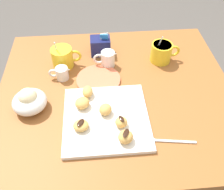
{
  "coord_description": "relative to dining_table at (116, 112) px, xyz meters",
  "views": [
    {
      "loc": [
        -0.08,
        -0.69,
        1.47
      ],
      "look_at": [
        -0.02,
        -0.04,
        0.77
      ],
      "focal_mm": 39.43,
      "sensor_mm": 36.0,
      "label": 1
    }
  ],
  "objects": [
    {
      "name": "beignet_5",
      "position": [
        -0.05,
        -0.13,
        0.18
      ],
      "size": [
        0.06,
        0.06,
        0.04
      ],
      "primitive_type": "ellipsoid",
      "rotation": [
        0.0,
        0.0,
        5.91
      ],
      "color": "#DBA351",
      "rests_on": "pastry_plate_square"
    },
    {
      "name": "beignet_4",
      "position": [
        -0.11,
        -0.03,
        0.17
      ],
      "size": [
        0.04,
        0.05,
        0.04
      ],
      "primitive_type": "ellipsoid",
      "rotation": [
        0.0,
        0.0,
        6.26
      ],
      "color": "#DBA351",
      "rests_on": "pastry_plate_square"
    },
    {
      "name": "dining_table",
      "position": [
        0.0,
        0.0,
        0.0
      ],
      "size": [
        0.96,
        0.85,
        0.75
      ],
      "color": "#935628",
      "rests_on": "ground_plane"
    },
    {
      "name": "coffee_mug_yellow_left",
      "position": [
        -0.22,
        0.18,
        0.19
      ],
      "size": [
        0.13,
        0.09,
        0.14
      ],
      "color": "yellow",
      "rests_on": "dining_table"
    },
    {
      "name": "chocolate_drizzle_1",
      "position": [
        0.0,
        -0.19,
        0.19
      ],
      "size": [
        0.02,
        0.03,
        0.0
      ],
      "primitive_type": "ellipsoid",
      "rotation": [
        0.0,
        0.0,
        1.95
      ],
      "color": "black",
      "rests_on": "beignet_1"
    },
    {
      "name": "chocolate_sauce_pitcher",
      "position": [
        -0.22,
        0.09,
        0.17
      ],
      "size": [
        0.09,
        0.05,
        0.06
      ],
      "color": "silver",
      "rests_on": "dining_table"
    },
    {
      "name": "loose_spoon_near_saucer",
      "position": [
        0.15,
        -0.26,
        0.14
      ],
      "size": [
        0.16,
        0.04,
        0.01
      ],
      "color": "silver",
      "rests_on": "dining_table"
    },
    {
      "name": "coffee_mug_yellow_right",
      "position": [
        0.22,
        0.18,
        0.19
      ],
      "size": [
        0.13,
        0.09,
        0.13
      ],
      "color": "yellow",
      "rests_on": "dining_table"
    },
    {
      "name": "chocolate_drizzle_0",
      "position": [
        0.01,
        -0.25,
        0.2
      ],
      "size": [
        0.03,
        0.04,
        0.0
      ],
      "primitive_type": "ellipsoid",
      "rotation": [
        0.0,
        0.0,
        1.11
      ],
      "color": "black",
      "rests_on": "beignet_0"
    },
    {
      "name": "beignet_3",
      "position": [
        -0.14,
        -0.19,
        0.17
      ],
      "size": [
        0.06,
        0.06,
        0.03
      ],
      "primitive_type": "ellipsoid",
      "rotation": [
        0.0,
        0.0,
        4.61
      ],
      "color": "#DBA351",
      "rests_on": "pastry_plate_square"
    },
    {
      "name": "cream_pitcher_white",
      "position": [
        -0.02,
        0.16,
        0.18
      ],
      "size": [
        0.1,
        0.06,
        0.07
      ],
      "color": "silver",
      "rests_on": "dining_table"
    },
    {
      "name": "ground_plane",
      "position": [
        0.0,
        0.0,
        -0.61
      ],
      "size": [
        8.0,
        8.0,
        0.0
      ],
      "primitive_type": "plane",
      "color": "#514C47"
    },
    {
      "name": "beignet_2",
      "position": [
        -0.13,
        -0.09,
        0.17
      ],
      "size": [
        0.08,
        0.08,
        0.04
      ],
      "primitive_type": "ellipsoid",
      "rotation": [
        0.0,
        0.0,
        4.04
      ],
      "color": "#DBA351",
      "rests_on": "pastry_plate_square"
    },
    {
      "name": "beignet_1",
      "position": [
        0.0,
        -0.19,
        0.17
      ],
      "size": [
        0.06,
        0.06,
        0.04
      ],
      "primitive_type": "ellipsoid",
      "rotation": [
        0.0,
        0.0,
        2.42
      ],
      "color": "#DBA351",
      "rests_on": "pastry_plate_square"
    },
    {
      "name": "sugar_caddy",
      "position": [
        -0.05,
        0.25,
        0.18
      ],
      "size": [
        0.09,
        0.07,
        0.11
      ],
      "color": "#191E51",
      "rests_on": "dining_table"
    },
    {
      "name": "saucer_coral_left",
      "position": [
        -0.07,
        0.06,
        0.15
      ],
      "size": [
        0.19,
        0.19,
        0.01
      ],
      "primitive_type": "cylinder",
      "color": "#E5704C",
      "rests_on": "dining_table"
    },
    {
      "name": "ice_cream_bowl",
      "position": [
        -0.33,
        -0.07,
        0.18
      ],
      "size": [
        0.13,
        0.13,
        0.09
      ],
      "color": "silver",
      "rests_on": "dining_table"
    },
    {
      "name": "pastry_plate_square",
      "position": [
        -0.05,
        -0.14,
        0.15
      ],
      "size": [
        0.31,
        0.31,
        0.02
      ],
      "primitive_type": "cube",
      "color": "silver",
      "rests_on": "dining_table"
    },
    {
      "name": "beignet_0",
      "position": [
        0.01,
        -0.25,
        0.18
      ],
      "size": [
        0.07,
        0.07,
        0.04
      ],
      "primitive_type": "ellipsoid",
      "rotation": [
        0.0,
        0.0,
        0.98
      ],
      "color": "#DBA351",
      "rests_on": "pastry_plate_square"
    },
    {
      "name": "chocolate_drizzle_3",
      "position": [
        -0.14,
        -0.19,
        0.19
      ],
      "size": [
        0.03,
        0.04,
        0.0
      ],
      "primitive_type": "ellipsoid",
      "rotation": [
        0.0,
        0.0,
        4.16
      ],
      "color": "black",
      "rests_on": "beignet_3"
    }
  ]
}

